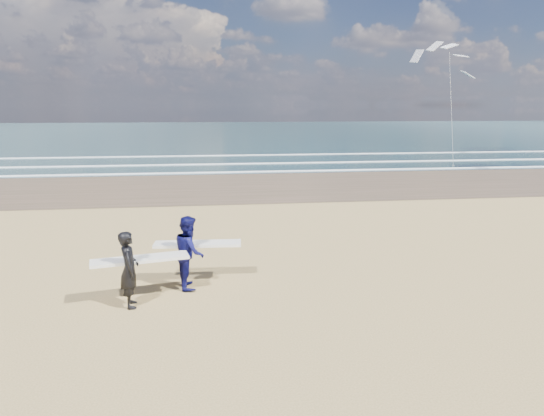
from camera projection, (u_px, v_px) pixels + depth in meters
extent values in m
cube|color=#4F402A|center=(510.00, 178.00, 30.21)|extent=(220.00, 12.00, 0.01)
cube|color=#193538|center=(318.00, 132.00, 82.57)|extent=(220.00, 100.00, 0.02)
cube|color=white|center=(469.00, 168.00, 34.86)|extent=(220.00, 0.50, 0.05)
cube|color=white|center=(439.00, 161.00, 39.41)|extent=(220.00, 0.50, 0.05)
cube|color=white|center=(407.00, 153.00, 45.72)|extent=(220.00, 0.50, 0.05)
imported|color=black|center=(129.00, 269.00, 10.84)|extent=(0.53, 0.71, 1.76)
cube|color=white|center=(140.00, 259.00, 11.18)|extent=(2.26, 0.97, 0.07)
imported|color=#0D0D48|center=(189.00, 252.00, 12.01)|extent=(0.77, 0.95, 1.82)
cube|color=white|center=(198.00, 244.00, 12.35)|extent=(2.23, 0.66, 0.07)
cube|color=slate|center=(453.00, 166.00, 36.17)|extent=(0.12, 0.12, 0.10)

